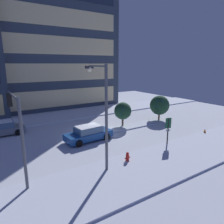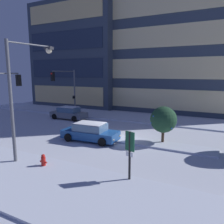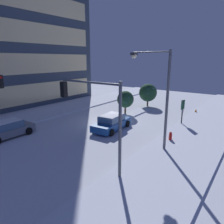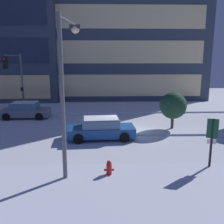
{
  "view_description": "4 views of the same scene",
  "coord_description": "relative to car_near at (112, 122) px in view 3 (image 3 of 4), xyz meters",
  "views": [
    {
      "loc": [
        -10.18,
        -18.93,
        7.39
      ],
      "look_at": [
        1.41,
        -0.81,
        2.32
      ],
      "focal_mm": 32.78,
      "sensor_mm": 36.0,
      "label": 1
    },
    {
      "loc": [
        7.84,
        -16.55,
        5.49
      ],
      "look_at": [
        -1.0,
        0.65,
        2.11
      ],
      "focal_mm": 35.78,
      "sensor_mm": 36.0,
      "label": 2
    },
    {
      "loc": [
        -17.62,
        -13.07,
        6.8
      ],
      "look_at": [
        -0.78,
        -0.86,
        1.44
      ],
      "focal_mm": 33.39,
      "sensor_mm": 36.0,
      "label": 3
    },
    {
      "loc": [
        -1.58,
        -18.64,
        5.68
      ],
      "look_at": [
        -1.05,
        -0.93,
        1.75
      ],
      "focal_mm": 40.88,
      "sensor_mm": 36.0,
      "label": 4
    }
  ],
  "objects": [
    {
      "name": "construction_cone",
      "position": [
        11.53,
        -4.99,
        -0.44
      ],
      "size": [
        0.36,
        0.36,
        0.55
      ],
      "primitive_type": "cone",
      "color": "orange",
      "rests_on": "ground"
    },
    {
      "name": "median_strip",
      "position": [
        5.09,
        1.33,
        -0.64
      ],
      "size": [
        9.0,
        1.8,
        0.14
      ],
      "primitive_type": "cube",
      "color": "silver",
      "rests_on": "ground"
    },
    {
      "name": "car_near",
      "position": [
        0.0,
        0.0,
        0.0
      ],
      "size": [
        4.84,
        2.33,
        1.49
      ],
      "rotation": [
        0.0,
        0.0,
        0.07
      ],
      "color": "#19478C",
      "rests_on": "ground"
    },
    {
      "name": "fire_hydrant",
      "position": [
        0.46,
        -5.79,
        -0.31
      ],
      "size": [
        0.48,
        0.26,
        0.83
      ],
      "color": "red",
      "rests_on": "ground"
    },
    {
      "name": "curb_strip_far",
      "position": [
        1.85,
        10.48,
        -0.64
      ],
      "size": [
        52.0,
        5.2,
        0.14
      ],
      "primitive_type": "cube",
      "color": "silver",
      "rests_on": "ground"
    },
    {
      "name": "ground",
      "position": [
        1.85,
        1.61,
        -0.71
      ],
      "size": [
        52.0,
        52.0,
        0.0
      ],
      "primitive_type": "plane",
      "color": "silver"
    },
    {
      "name": "curb_strip_near",
      "position": [
        1.85,
        -7.26,
        -0.64
      ],
      "size": [
        52.0,
        5.2,
        0.14
      ],
      "primitive_type": "cube",
      "color": "silver",
      "rests_on": "ground"
    },
    {
      "name": "traffic_light_corner_near_left",
      "position": [
        -6.74,
        -3.5,
        3.28
      ],
      "size": [
        0.32,
        4.79,
        5.66
      ],
      "rotation": [
        0.0,
        0.0,
        1.57
      ],
      "color": "#565960",
      "rests_on": "ground"
    },
    {
      "name": "decorated_tree_left_of_median",
      "position": [
        5.5,
        1.93,
        1.22
      ],
      "size": [
        2.05,
        2.05,
        2.97
      ],
      "color": "#473323",
      "rests_on": "ground"
    },
    {
      "name": "decorated_tree_median",
      "position": [
        11.52,
        1.86,
        1.28
      ],
      "size": [
        2.59,
        2.58,
        3.28
      ],
      "color": "#473323",
      "rests_on": "ground"
    },
    {
      "name": "parking_info_sign",
      "position": [
        5.61,
        -5.06,
        0.97
      ],
      "size": [
        0.54,
        0.22,
        2.64
      ],
      "rotation": [
        0.0,
        0.0,
        1.28
      ],
      "color": "black",
      "rests_on": "ground"
    },
    {
      "name": "car_far",
      "position": [
        -7.09,
        6.24,
        -0.0
      ],
      "size": [
        4.53,
        2.1,
        1.49
      ],
      "rotation": [
        0.0,
        0.0,
        3.16
      ],
      "color": "slate",
      "rests_on": "ground"
    },
    {
      "name": "street_lamp_arched",
      "position": [
        -1.47,
        -5.13,
        4.16
      ],
      "size": [
        0.7,
        3.35,
        7.4
      ],
      "rotation": [
        0.0,
        0.0,
        1.46
      ],
      "color": "#565960",
      "rests_on": "ground"
    }
  ]
}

